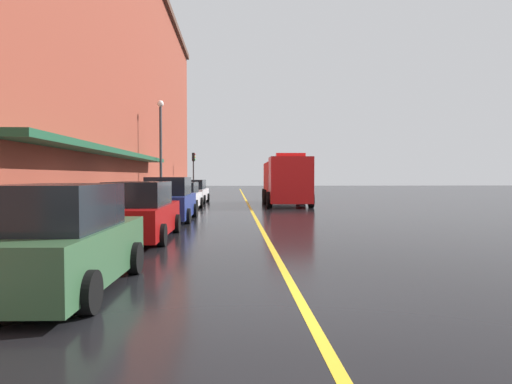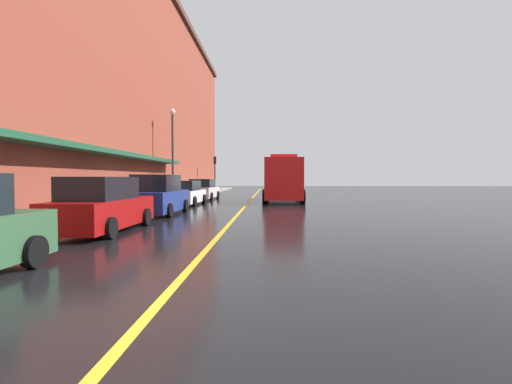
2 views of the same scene
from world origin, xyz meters
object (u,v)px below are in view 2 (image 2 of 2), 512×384
parked_car_1 (102,206)px  street_lamp_left (173,144)px  parked_car_3 (185,193)px  parked_car_4 (203,190)px  parking_meter_0 (158,190)px  traffic_light_near (215,167)px  fire_truck (283,180)px  parked_car_2 (158,196)px  parking_meter_1 (186,187)px

parked_car_1 → street_lamp_left: street_lamp_left is taller
parked_car_3 → parked_car_4: size_ratio=0.97×
parking_meter_0 → traffic_light_near: traffic_light_near is taller
fire_truck → street_lamp_left: size_ratio=1.25×
parked_car_2 → parked_car_4: 12.82m
parking_meter_0 → street_lamp_left: size_ratio=0.19×
parking_meter_0 → parked_car_4: bearing=80.0°
fire_truck → street_lamp_left: street_lamp_left is taller
street_lamp_left → parking_meter_1: bearing=72.1°
fire_truck → parking_meter_0: 9.75m
parked_car_3 → parking_meter_1: 6.41m
parking_meter_0 → parked_car_3: bearing=49.8°
parked_car_2 → fire_truck: (6.40, 10.56, 0.72)m
parked_car_4 → street_lamp_left: size_ratio=0.69×
parked_car_1 → street_lamp_left: (-2.02, 16.73, 3.56)m
parked_car_1 → parked_car_4: bearing=0.6°
parked_car_4 → parking_meter_0: 8.07m
parked_car_2 → parking_meter_0: bearing=17.7°
parking_meter_0 → parking_meter_1: 7.84m
parked_car_1 → parking_meter_1: 18.65m
parked_car_1 → parking_meter_1: (-1.42, 18.59, 0.22)m
parked_car_1 → parked_car_2: 5.88m
parking_meter_0 → traffic_light_near: (0.06, 23.82, 2.10)m
parked_car_1 → parked_car_3: (-0.09, 12.33, -0.08)m
parked_car_3 → street_lamp_left: bearing=25.7°
parked_car_1 → parking_meter_0: parked_car_1 is taller
parked_car_3 → traffic_light_near: traffic_light_near is taller
traffic_light_near → parked_car_3: bearing=-86.7°
parked_car_1 → street_lamp_left: size_ratio=0.71×
parking_meter_0 → parking_meter_1: bearing=90.0°
parked_car_2 → traffic_light_near: (-1.44, 28.69, 2.26)m
parked_car_2 → fire_truck: 12.37m
parked_car_4 → parking_meter_0: parked_car_4 is taller
parked_car_2 → parked_car_1: bearing=179.8°
parked_car_2 → parking_meter_0: parked_car_2 is taller
parked_car_2 → parked_car_4: bearing=1.0°
parked_car_4 → traffic_light_near: bearing=6.9°
parked_car_2 → fire_truck: fire_truck is taller
street_lamp_left → parking_meter_0: bearing=-84.3°
parked_car_3 → parking_meter_0: (-1.34, -1.58, 0.30)m
parked_car_3 → parked_car_4: bearing=1.4°
parked_car_1 → parked_car_3: bearing=0.9°
parked_car_3 → parking_meter_0: size_ratio=3.49×
fire_truck → parking_meter_1: bearing=-104.1°
traffic_light_near → parking_meter_1: bearing=-90.2°
parked_car_4 → traffic_light_near: size_ratio=1.11×
parked_car_3 → parking_meter_1: size_ratio=3.49×
parked_car_1 → traffic_light_near: 34.68m
parking_meter_1 → traffic_light_near: size_ratio=0.31×
parking_meter_0 → street_lamp_left: bearing=95.7°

